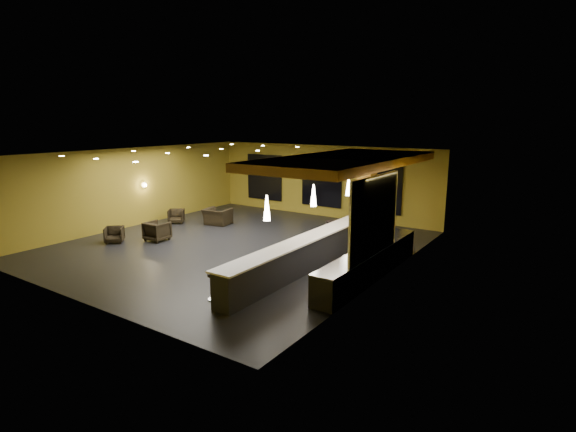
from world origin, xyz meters
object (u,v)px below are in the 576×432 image
Objects in this scene: armchair_b at (157,231)px; armchair_d at (218,217)px; bar_stool_1 at (251,266)px; bar_stool_4 at (331,228)px; armchair_a at (114,235)px; staff_b at (383,232)px; bar_stool_2 at (285,251)px; armchair_c at (176,216)px; bar_stool_3 at (316,240)px; bar_stool_0 at (214,283)px; pendant_1 at (313,195)px; pendant_2 at (349,186)px; staff_c at (386,236)px; column at (366,196)px; staff_a at (372,231)px; prep_counter at (369,264)px; bar_counter at (305,255)px; pendant_0 at (267,208)px.

armchair_b is 3.41m from armchair_d.
bar_stool_1 is 0.85× the size of bar_stool_4.
armchair_a is 0.82× the size of bar_stool_4.
staff_b is 3.81m from bar_stool_2.
armchair_c is 0.94× the size of bar_stool_3.
staff_b is 2.04× the size of bar_stool_0.
pendant_1 is 3.62m from bar_stool_4.
pendant_2 is at bearing 90.00° from pendant_1.
staff_c is at bearing 22.19° from bar_stool_3.
column is 2.30× the size of staff_c.
bar_stool_4 is (7.52, 1.15, 0.21)m from armchair_c.
column is 2.18m from staff_a.
prep_counter is 8.69× the size of armchair_a.
staff_a reaches higher than bar_stool_4.
staff_b is 1.80× the size of bar_stool_4.
bar_stool_2 is at bearing 91.45° from bar_stool_0.
staff_c is 5.11m from bar_stool_1.
armchair_b is (-6.75, -0.22, -0.12)m from bar_counter.
column is 2.19× the size of staff_a.
bar_stool_4 reaches higher than bar_stool_1.
armchair_a is (-7.91, 0.64, -2.04)m from pendant_0.
bar_counter is at bearing -90.00° from pendant_2.
bar_stool_4 reaches higher than armchair_b.
bar_stool_2 is (7.11, 1.41, 0.17)m from armchair_a.
pendant_0 reaches higher than bar_stool_0.
staff_a is 1.06× the size of staff_b.
pendant_2 is (0.00, 2.50, 0.00)m from pendant_1.
bar_stool_4 is at bearing 91.91° from bar_stool_0.
armchair_a is at bearing -156.16° from bar_stool_3.
staff_b is at bearing 55.59° from bar_stool_2.
pendant_2 is 2.29m from bar_stool_3.
pendant_1 is at bearing 90.00° from bar_counter.
staff_c is (1.60, 4.77, -1.59)m from pendant_0.
column reaches higher than prep_counter.
bar_stool_2 is at bearing -87.62° from bar_stool_4.
bar_stool_0 is at bearing 123.06° from armchair_d.
armchair_c is at bearing 167.22° from staff_c.
armchair_a is 7.10m from bar_stool_1.
pendant_1 reaches higher than bar_counter.
bar_stool_2 is at bearing -55.11° from armchair_c.
column is 5.00× the size of pendant_0.
pendant_0 is 8.68m from armchair_d.
bar_stool_2 is (7.66, -2.29, 0.17)m from armchair_c.
pendant_1 is 3.05m from staff_a.
pendant_1 is at bearing -177.02° from armchair_b.
prep_counter is at bearing -87.70° from staff_a.
prep_counter is 7.10× the size of armchair_b.
bar_stool_0 is (-0.72, -3.41, -0.03)m from bar_counter.
armchair_b is at bearing 165.78° from bar_stool_1.
bar_stool_1 is at bearing 162.67° from armchair_b.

